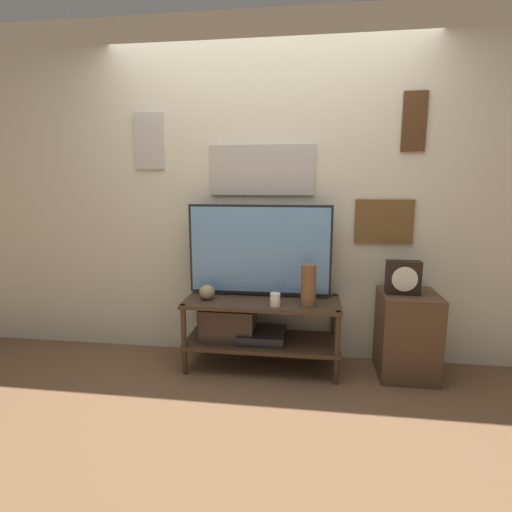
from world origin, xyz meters
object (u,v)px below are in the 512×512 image
television (259,250)px  vase_tall_ceramic (308,286)px  mantel_clock (403,277)px  candle_jar (275,300)px  vase_round_glass (207,292)px

television → vase_tall_ceramic: bearing=-29.2°
vase_tall_ceramic → mantel_clock: mantel_clock is taller
vase_tall_ceramic → candle_jar: (-0.24, -0.04, -0.10)m
television → vase_tall_ceramic: size_ratio=3.62×
television → candle_jar: television is taller
television → mantel_clock: (1.06, -0.10, -0.16)m
vase_tall_ceramic → vase_round_glass: (-0.77, 0.06, -0.10)m
vase_tall_ceramic → television: bearing=150.8°
mantel_clock → television: bearing=174.5°
vase_tall_ceramic → mantel_clock: (0.68, 0.11, 0.06)m
mantel_clock → candle_jar: bearing=-170.6°
vase_tall_ceramic → candle_jar: size_ratio=3.14×
vase_tall_ceramic → mantel_clock: size_ratio=1.26×
vase_round_glass → candle_jar: bearing=-10.7°
vase_tall_ceramic → vase_round_glass: 0.78m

